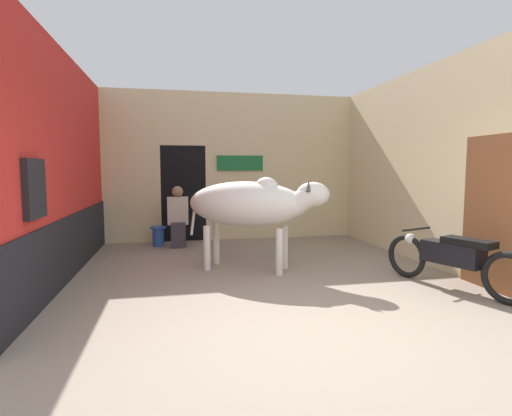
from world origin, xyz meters
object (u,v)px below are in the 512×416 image
(cow, at_px, (251,204))
(shopkeeper_seated, at_px, (178,215))
(motorcycle_near, at_px, (452,257))
(plastic_stool, at_px, (158,236))

(cow, distance_m, shopkeeper_seated, 2.43)
(cow, bearing_deg, shopkeeper_seated, 117.63)
(cow, distance_m, motorcycle_near, 2.91)
(cow, xyz_separation_m, motorcycle_near, (2.37, -1.57, -0.61))
(motorcycle_near, distance_m, plastic_stool, 5.47)
(plastic_stool, bearing_deg, motorcycle_near, -44.74)
(motorcycle_near, height_order, plastic_stool, motorcycle_near)
(motorcycle_near, relative_size, shopkeeper_seated, 1.57)
(shopkeeper_seated, height_order, plastic_stool, shopkeeper_seated)
(plastic_stool, bearing_deg, cow, -56.37)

